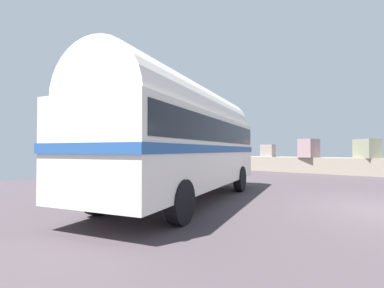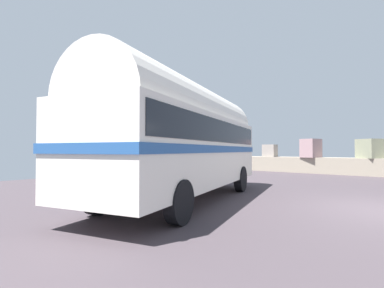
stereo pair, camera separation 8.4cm
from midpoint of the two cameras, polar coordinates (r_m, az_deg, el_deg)
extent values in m
cube|color=gray|center=(24.06, 7.83, -1.55)|extent=(0.68, 0.77, 0.77)
cube|color=gray|center=(22.40, 15.15, -1.32)|extent=(0.98, 0.93, 0.94)
cube|color=gray|center=(21.09, 22.65, -0.80)|extent=(1.22, 1.46, 1.28)
cube|color=gray|center=(20.51, 32.04, -0.81)|extent=(1.57, 1.53, 1.20)
cylinder|color=black|center=(11.63, -1.15, -6.69)|extent=(0.54, 1.00, 0.96)
cylinder|color=black|center=(10.90, 9.54, -7.04)|extent=(0.54, 1.00, 0.96)
cylinder|color=black|center=(7.27, -18.85, -9.87)|extent=(0.54, 1.00, 0.96)
cylinder|color=black|center=(6.03, -2.81, -11.74)|extent=(0.54, 1.00, 0.96)
cube|color=silver|center=(8.75, -1.71, -1.42)|extent=(4.64, 8.74, 2.10)
cylinder|color=silver|center=(8.81, -1.70, 5.42)|extent=(4.36, 8.36, 2.20)
cube|color=#285596|center=(8.75, -1.71, -1.08)|extent=(4.71, 8.83, 0.20)
cube|color=black|center=(8.77, -1.70, 2.36)|extent=(4.59, 8.42, 0.64)
cube|color=silver|center=(12.78, 6.53, -5.28)|extent=(2.23, 0.79, 0.28)
camera|label=1|loc=(0.04, -90.29, 0.01)|focal=26.11mm
camera|label=2|loc=(0.04, 89.71, -0.01)|focal=26.11mm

